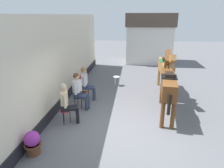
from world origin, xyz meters
TOP-DOWN VIEW (x-y plane):
  - ground_plane at (0.00, 3.00)m, footprint 40.00×40.00m
  - pub_facade_wall at (-2.55, 1.50)m, footprint 0.34×14.00m
  - distant_cottage at (1.40, 9.79)m, footprint 3.40×2.60m
  - seated_visitor_near at (-1.74, 0.15)m, footprint 0.61×0.48m
  - seated_visitor_middle at (-1.63, 1.27)m, footprint 0.61×0.48m
  - seated_visitor_far at (-1.57, 2.15)m, footprint 0.61×0.49m
  - saddled_horse_near at (1.55, 1.26)m, footprint 0.67×2.99m
  - saddled_horse_far at (1.76, 3.29)m, footprint 0.51×3.00m
  - flower_planter_nearest at (-2.13, -1.47)m, footprint 0.43×0.43m
  - flower_planter_farthest at (-2.10, 3.89)m, footprint 0.43×0.43m
  - spare_stool_white at (-0.48, 4.10)m, footprint 0.32×0.32m
  - satchel_bag at (-1.87, 2.82)m, footprint 0.23×0.30m

SIDE VIEW (x-z plane):
  - ground_plane at x=0.00m, z-range 0.00..0.00m
  - satchel_bag at x=-1.87m, z-range 0.00..0.20m
  - flower_planter_nearest at x=-2.13m, z-range 0.01..0.65m
  - flower_planter_farthest at x=-2.10m, z-range 0.01..0.65m
  - spare_stool_white at x=-0.48m, z-range 0.17..0.63m
  - seated_visitor_near at x=-1.74m, z-range 0.08..1.47m
  - seated_visitor_middle at x=-1.63m, z-range 0.08..1.47m
  - seated_visitor_far at x=-1.57m, z-range 0.08..1.47m
  - saddled_horse_near at x=1.55m, z-range 0.13..2.19m
  - saddled_horse_far at x=1.76m, z-range 0.13..2.19m
  - pub_facade_wall at x=-2.55m, z-range -0.16..3.24m
  - distant_cottage at x=1.40m, z-range 0.05..3.55m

